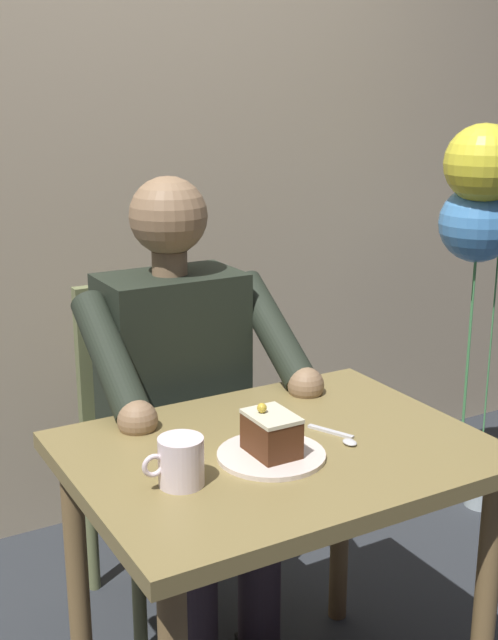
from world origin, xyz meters
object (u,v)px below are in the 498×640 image
(cake_slice, at_px, (271,433))
(dessert_spoon, at_px, (341,437))
(dining_table, at_px, (277,492))
(coffee_cup, at_px, (180,461))
(seated_person, at_px, (186,406))
(chair, at_px, (160,430))
(balloon_display, at_px, (485,212))

(cake_slice, relative_size, dessert_spoon, 0.81)
(dining_table, height_order, cake_slice, cake_slice)
(dessert_spoon, bearing_deg, cake_slice, 1.30)
(cake_slice, relative_size, coffee_cup, 0.94)
(dining_table, bearing_deg, seated_person, -90.00)
(seated_person, bearing_deg, dessert_spoon, 105.50)
(dessert_spoon, bearing_deg, coffee_cup, 3.07)
(dining_table, xyz_separation_m, chair, (0.00, -0.62, -0.09))
(chair, height_order, balloon_display, balloon_display)
(dessert_spoon, distance_m, balloon_display, 1.22)
(chair, xyz_separation_m, coffee_cup, (0.25, 0.68, 0.25))
(chair, height_order, cake_slice, chair)
(dessert_spoon, bearing_deg, seated_person, -74.50)
(dining_table, relative_size, dessert_spoon, 6.05)
(seated_person, bearing_deg, dining_table, 90.00)
(dining_table, bearing_deg, dessert_spoon, 164.64)
(dining_table, bearing_deg, balloon_display, -153.17)
(cake_slice, bearing_deg, coffee_cup, 4.56)
(dining_table, relative_size, chair, 0.94)
(seated_person, relative_size, balloon_display, 0.92)
(dining_table, distance_m, dessert_spoon, 0.18)
(dining_table, relative_size, coffee_cup, 6.98)
(dining_table, height_order, dessert_spoon, dessert_spoon)
(balloon_display, bearing_deg, coffee_cup, 24.51)
(coffee_cup, xyz_separation_m, balloon_display, (-1.38, -0.63, 0.29))
(cake_slice, bearing_deg, seated_person, -94.83)
(dining_table, bearing_deg, chair, -90.00)
(dining_table, bearing_deg, cake_slice, 44.76)
(balloon_display, bearing_deg, cake_slice, 27.60)
(dessert_spoon, height_order, balloon_display, balloon_display)
(coffee_cup, distance_m, dessert_spoon, 0.39)
(coffee_cup, bearing_deg, cake_slice, -175.44)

